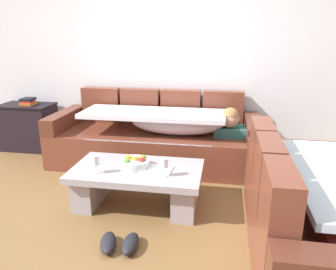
{
  "coord_description": "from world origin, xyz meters",
  "views": [
    {
      "loc": [
        0.73,
        -2.17,
        1.57
      ],
      "look_at": [
        0.17,
        1.07,
        0.55
      ],
      "focal_mm": 34.99,
      "sensor_mm": 36.0,
      "label": 1
    }
  ],
  "objects_px": {
    "open_magazine": "(157,169)",
    "couch_near_window": "(317,218)",
    "fruit_bowl": "(135,162)",
    "wine_glass_near_left": "(96,161)",
    "side_cabinet": "(29,127)",
    "couch_along_wall": "(159,138)",
    "coffee_table": "(137,182)",
    "book_stack_on_cabinet": "(28,102)",
    "wine_glass_near_right": "(164,164)",
    "pair_of_shoes": "(119,243)"
  },
  "relations": [
    {
      "from": "open_magazine",
      "to": "couch_near_window",
      "type": "bearing_deg",
      "value": -19.41
    },
    {
      "from": "fruit_bowl",
      "to": "wine_glass_near_left",
      "type": "height_order",
      "value": "wine_glass_near_left"
    },
    {
      "from": "couch_near_window",
      "to": "side_cabinet",
      "type": "distance_m",
      "value": 3.85
    },
    {
      "from": "couch_along_wall",
      "to": "open_magazine",
      "type": "relative_size",
      "value": 9.04
    },
    {
      "from": "wine_glass_near_left",
      "to": "open_magazine",
      "type": "xyz_separation_m",
      "value": [
        0.52,
        0.16,
        -0.11
      ]
    },
    {
      "from": "coffee_table",
      "to": "fruit_bowl",
      "type": "distance_m",
      "value": 0.19
    },
    {
      "from": "couch_near_window",
      "to": "book_stack_on_cabinet",
      "type": "distance_m",
      "value": 3.82
    },
    {
      "from": "wine_glass_near_left",
      "to": "couch_near_window",
      "type": "bearing_deg",
      "value": -11.89
    },
    {
      "from": "wine_glass_near_right",
      "to": "pair_of_shoes",
      "type": "height_order",
      "value": "wine_glass_near_right"
    },
    {
      "from": "fruit_bowl",
      "to": "couch_along_wall",
      "type": "bearing_deg",
      "value": 89.45
    },
    {
      "from": "couch_along_wall",
      "to": "book_stack_on_cabinet",
      "type": "xyz_separation_m",
      "value": [
        -1.86,
        0.22,
        0.36
      ]
    },
    {
      "from": "couch_along_wall",
      "to": "fruit_bowl",
      "type": "relative_size",
      "value": 9.04
    },
    {
      "from": "fruit_bowl",
      "to": "side_cabinet",
      "type": "height_order",
      "value": "side_cabinet"
    },
    {
      "from": "open_magazine",
      "to": "pair_of_shoes",
      "type": "height_order",
      "value": "open_magazine"
    },
    {
      "from": "wine_glass_near_left",
      "to": "book_stack_on_cabinet",
      "type": "height_order",
      "value": "book_stack_on_cabinet"
    },
    {
      "from": "couch_along_wall",
      "to": "coffee_table",
      "type": "height_order",
      "value": "couch_along_wall"
    },
    {
      "from": "open_magazine",
      "to": "coffee_table",
      "type": "bearing_deg",
      "value": -178.48
    },
    {
      "from": "pair_of_shoes",
      "to": "wine_glass_near_left",
      "type": "bearing_deg",
      "value": 125.68
    },
    {
      "from": "coffee_table",
      "to": "wine_glass_near_left",
      "type": "relative_size",
      "value": 7.23
    },
    {
      "from": "wine_glass_near_right",
      "to": "wine_glass_near_left",
      "type": "bearing_deg",
      "value": -176.26
    },
    {
      "from": "fruit_bowl",
      "to": "book_stack_on_cabinet",
      "type": "bearing_deg",
      "value": 145.55
    },
    {
      "from": "couch_along_wall",
      "to": "side_cabinet",
      "type": "xyz_separation_m",
      "value": [
        -1.91,
        0.22,
        -0.01
      ]
    },
    {
      "from": "couch_near_window",
      "to": "wine_glass_near_right",
      "type": "bearing_deg",
      "value": 70.44
    },
    {
      "from": "coffee_table",
      "to": "fruit_bowl",
      "type": "height_order",
      "value": "fruit_bowl"
    },
    {
      "from": "book_stack_on_cabinet",
      "to": "side_cabinet",
      "type": "bearing_deg",
      "value": 173.22
    },
    {
      "from": "couch_along_wall",
      "to": "book_stack_on_cabinet",
      "type": "distance_m",
      "value": 1.91
    },
    {
      "from": "wine_glass_near_right",
      "to": "fruit_bowl",
      "type": "bearing_deg",
      "value": 152.67
    },
    {
      "from": "coffee_table",
      "to": "open_magazine",
      "type": "xyz_separation_m",
      "value": [
        0.19,
        -0.01,
        0.15
      ]
    },
    {
      "from": "couch_along_wall",
      "to": "couch_near_window",
      "type": "bearing_deg",
      "value": -48.03
    },
    {
      "from": "couch_along_wall",
      "to": "open_magazine",
      "type": "height_order",
      "value": "couch_along_wall"
    },
    {
      "from": "pair_of_shoes",
      "to": "side_cabinet",
      "type": "bearing_deg",
      "value": 134.68
    },
    {
      "from": "couch_along_wall",
      "to": "side_cabinet",
      "type": "bearing_deg",
      "value": 173.31
    },
    {
      "from": "couch_along_wall",
      "to": "coffee_table",
      "type": "distance_m",
      "value": 1.09
    },
    {
      "from": "couch_near_window",
      "to": "book_stack_on_cabinet",
      "type": "bearing_deg",
      "value": 60.99
    },
    {
      "from": "couch_near_window",
      "to": "coffee_table",
      "type": "distance_m",
      "value": 1.55
    },
    {
      "from": "fruit_bowl",
      "to": "open_magazine",
      "type": "height_order",
      "value": "fruit_bowl"
    },
    {
      "from": "couch_near_window",
      "to": "side_cabinet",
      "type": "relative_size",
      "value": 2.55
    },
    {
      "from": "couch_along_wall",
      "to": "coffee_table",
      "type": "xyz_separation_m",
      "value": [
        0.02,
        -1.08,
        -0.09
      ]
    },
    {
      "from": "wine_glass_near_right",
      "to": "open_magazine",
      "type": "height_order",
      "value": "wine_glass_near_right"
    },
    {
      "from": "couch_along_wall",
      "to": "wine_glass_near_left",
      "type": "bearing_deg",
      "value": -104.04
    },
    {
      "from": "fruit_bowl",
      "to": "side_cabinet",
      "type": "distance_m",
      "value": 2.29
    },
    {
      "from": "coffee_table",
      "to": "fruit_bowl",
      "type": "bearing_deg",
      "value": 130.14
    },
    {
      "from": "open_magazine",
      "to": "wine_glass_near_left",
      "type": "bearing_deg",
      "value": -158.99
    },
    {
      "from": "couch_near_window",
      "to": "open_magazine",
      "type": "relative_size",
      "value": 6.55
    },
    {
      "from": "coffee_table",
      "to": "wine_glass_near_right",
      "type": "distance_m",
      "value": 0.4
    },
    {
      "from": "couch_near_window",
      "to": "pair_of_shoes",
      "type": "xyz_separation_m",
      "value": [
        -1.41,
        -0.13,
        -0.29
      ]
    },
    {
      "from": "wine_glass_near_right",
      "to": "open_magazine",
      "type": "bearing_deg",
      "value": 127.3
    },
    {
      "from": "pair_of_shoes",
      "to": "book_stack_on_cabinet",
      "type": "bearing_deg",
      "value": 134.08
    },
    {
      "from": "fruit_bowl",
      "to": "pair_of_shoes",
      "type": "height_order",
      "value": "fruit_bowl"
    },
    {
      "from": "coffee_table",
      "to": "pair_of_shoes",
      "type": "bearing_deg",
      "value": -87.13
    }
  ]
}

